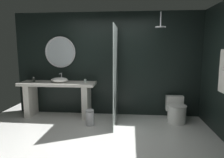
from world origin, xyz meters
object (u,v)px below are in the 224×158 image
at_px(round_wall_mirror, 60,52).
at_px(soap_dispenser, 34,80).
at_px(vessel_sink, 59,80).
at_px(tumbler_cup, 85,81).
at_px(toilet, 176,111).
at_px(rain_shower_head, 160,26).
at_px(waste_bin, 90,117).

bearing_deg(round_wall_mirror, soap_dispenser, -152.62).
height_order(vessel_sink, tumbler_cup, vessel_sink).
xyz_separation_m(tumbler_cup, soap_dispenser, (-1.28, -0.09, 0.01)).
bearing_deg(toilet, vessel_sink, 178.68).
bearing_deg(rain_shower_head, soap_dispenser, 178.10).
distance_m(rain_shower_head, toilet, 1.99).
distance_m(soap_dispenser, rain_shower_head, 3.29).
bearing_deg(round_wall_mirror, vessel_sink, -78.61).
distance_m(round_wall_mirror, toilet, 3.20).
distance_m(soap_dispenser, round_wall_mirror, 0.95).
distance_m(round_wall_mirror, waste_bin, 1.86).
distance_m(rain_shower_head, waste_bin, 2.55).
bearing_deg(soap_dispenser, tumbler_cup, 4.04).
bearing_deg(toilet, soap_dispenser, 179.12).
relative_size(soap_dispenser, round_wall_mirror, 0.16).
distance_m(soap_dispenser, waste_bin, 1.74).
distance_m(vessel_sink, toilet, 2.90).
bearing_deg(round_wall_mirror, waste_bin, -40.66).
xyz_separation_m(round_wall_mirror, rain_shower_head, (2.44, -0.41, 0.58)).
height_order(round_wall_mirror, toilet, round_wall_mirror).
xyz_separation_m(rain_shower_head, toilet, (0.44, 0.05, -1.94)).
relative_size(soap_dispenser, toilet, 0.21).
bearing_deg(soap_dispenser, waste_bin, -17.50).
distance_m(vessel_sink, rain_shower_head, 2.69).
height_order(vessel_sink, round_wall_mirror, round_wall_mirror).
relative_size(toilet, waste_bin, 1.60).
height_order(tumbler_cup, round_wall_mirror, round_wall_mirror).
bearing_deg(waste_bin, vessel_sink, 150.28).
height_order(tumbler_cup, waste_bin, tumbler_cup).
distance_m(round_wall_mirror, rain_shower_head, 2.54).
bearing_deg(tumbler_cup, soap_dispenser, -175.96).
bearing_deg(vessel_sink, round_wall_mirror, 101.39).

